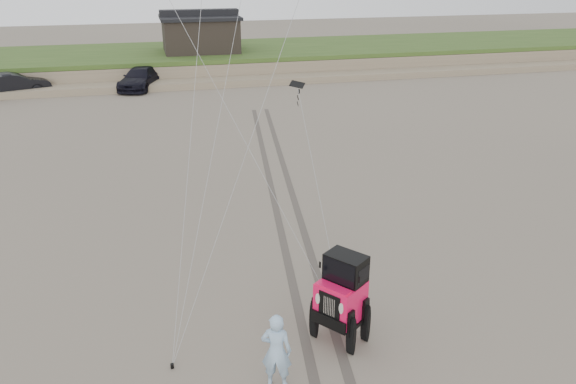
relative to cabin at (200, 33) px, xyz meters
The scene contains 10 objects.
ground 37.20m from the cabin, 93.09° to the right, with size 160.00×160.00×0.00m, color #6B6054.
dune_ridge 3.18m from the cabin, 165.96° to the left, with size 160.00×14.25×1.73m.
cabin is the anchor object (origin of this frame).
truck_b 15.16m from the cabin, 156.63° to the right, with size 1.67×4.78×1.57m, color black.
truck_c 8.08m from the cabin, 131.86° to the right, with size 2.13×5.24×1.52m, color black.
jeep 37.60m from the cabin, 91.13° to the right, with size 2.12×4.92×1.83m, color #FE0F4D, non-canonical shape.
man 38.90m from the cabin, 93.88° to the right, with size 0.67×0.44×1.84m, color #809DC6.
stake_main 38.04m from the cabin, 97.34° to the right, with size 0.08×0.08×0.12m, color black.
stake_aux 37.44m from the cabin, 90.73° to the right, with size 0.08×0.08×0.12m, color black.
tire_tracks 29.18m from the cabin, 90.00° to the right, with size 5.22×29.74×0.01m.
Camera 1 is at (-2.83, -11.38, 8.72)m, focal length 35.00 mm.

